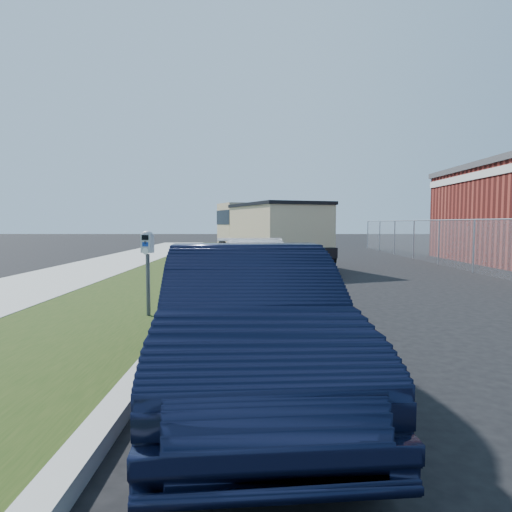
{
  "coord_description": "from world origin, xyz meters",
  "views": [
    {
      "loc": [
        -1.37,
        -8.51,
        1.7
      ],
      "look_at": [
        -1.4,
        1.0,
        1.0
      ],
      "focal_mm": 32.0,
      "sensor_mm": 36.0,
      "label": 1
    }
  ],
  "objects_px": {
    "white_wagon": "(257,272)",
    "navy_sedan": "(248,320)",
    "dump_truck": "(266,230)",
    "parking_meter": "(148,254)"
  },
  "relations": [
    {
      "from": "white_wagon",
      "to": "navy_sedan",
      "type": "bearing_deg",
      "value": -95.98
    },
    {
      "from": "navy_sedan",
      "to": "parking_meter",
      "type": "bearing_deg",
      "value": 113.53
    },
    {
      "from": "navy_sedan",
      "to": "dump_truck",
      "type": "distance_m",
      "value": 13.14
    },
    {
      "from": "parking_meter",
      "to": "dump_truck",
      "type": "bearing_deg",
      "value": 97.56
    },
    {
      "from": "parking_meter",
      "to": "dump_truck",
      "type": "xyz_separation_m",
      "value": [
        2.19,
        9.97,
        0.24
      ]
    },
    {
      "from": "parking_meter",
      "to": "white_wagon",
      "type": "height_order",
      "value": "parking_meter"
    },
    {
      "from": "white_wagon",
      "to": "parking_meter",
      "type": "bearing_deg",
      "value": -143.26
    },
    {
      "from": "white_wagon",
      "to": "navy_sedan",
      "type": "xyz_separation_m",
      "value": [
        -0.09,
        -4.78,
        0.05
      ]
    },
    {
      "from": "navy_sedan",
      "to": "dump_truck",
      "type": "bearing_deg",
      "value": 82.5
    },
    {
      "from": "white_wagon",
      "to": "dump_truck",
      "type": "relative_size",
      "value": 0.69
    }
  ]
}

